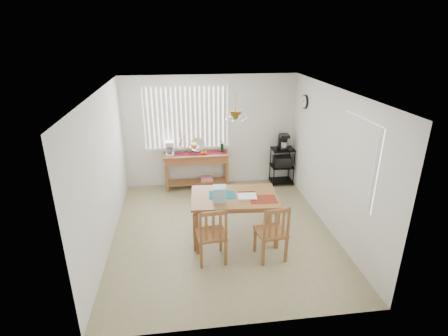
{
  "coord_description": "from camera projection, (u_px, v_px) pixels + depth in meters",
  "views": [
    {
      "loc": [
        -0.7,
        -5.6,
        3.52
      ],
      "look_at": [
        0.1,
        0.55,
        1.05
      ],
      "focal_mm": 28.0,
      "sensor_mm": 36.0,
      "label": 1
    }
  ],
  "objects": [
    {
      "name": "chair_right",
      "position": [
        272.0,
        233.0,
        5.6
      ],
      "size": [
        0.51,
        0.51,
        0.99
      ],
      "color": "#955E32",
      "rests_on": "ground"
    },
    {
      "name": "wire_cart",
      "position": [
        282.0,
        163.0,
        8.4
      ],
      "size": [
        0.52,
        0.42,
        0.89
      ],
      "color": "black",
      "rests_on": "ground"
    },
    {
      "name": "cart_items",
      "position": [
        283.0,
        142.0,
        8.21
      ],
      "size": [
        0.21,
        0.25,
        0.37
      ],
      "color": "black",
      "rests_on": "wire_cart"
    },
    {
      "name": "chair_left",
      "position": [
        212.0,
        235.0,
        5.53
      ],
      "size": [
        0.49,
        0.49,
        0.99
      ],
      "color": "#955E32",
      "rests_on": "ground"
    },
    {
      "name": "room_shell",
      "position": [
        222.0,
        145.0,
        5.93
      ],
      "size": [
        4.2,
        4.7,
        2.7
      ],
      "color": "white",
      "rests_on": "ground"
    },
    {
      "name": "sideboard_items",
      "position": [
        185.0,
        149.0,
        7.99
      ],
      "size": [
        1.42,
        0.35,
        0.65
      ],
      "color": "maroon",
      "rests_on": "sideboard"
    },
    {
      "name": "table_items",
      "position": [
        227.0,
        194.0,
        5.94
      ],
      "size": [
        1.15,
        0.62,
        0.26
      ],
      "color": "#156F79",
      "rests_on": "dining_table"
    },
    {
      "name": "ground",
      "position": [
        223.0,
        231.0,
        6.55
      ],
      "size": [
        4.0,
        4.5,
        0.01
      ],
      "primitive_type": "cube",
      "color": "tan"
    },
    {
      "name": "sideboard",
      "position": [
        197.0,
        162.0,
        8.13
      ],
      "size": [
        1.5,
        0.42,
        0.84
      ],
      "color": "#955E32",
      "rests_on": "ground"
    },
    {
      "name": "dining_table",
      "position": [
        234.0,
        201.0,
        6.14
      ],
      "size": [
        1.57,
        1.07,
        0.81
      ],
      "color": "#955E32",
      "rests_on": "ground"
    }
  ]
}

